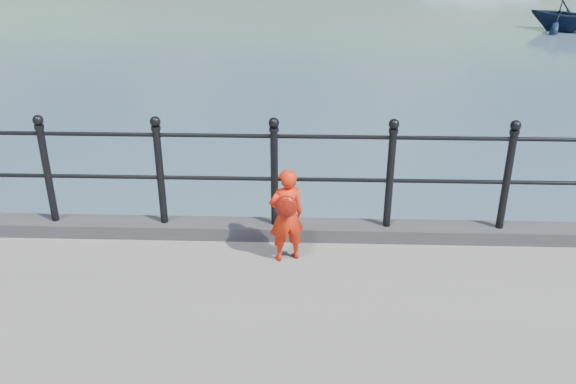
{
  "coord_description": "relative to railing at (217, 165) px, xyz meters",
  "views": [
    {
      "loc": [
        0.95,
        -5.97,
        4.21
      ],
      "look_at": [
        0.74,
        -0.2,
        1.55
      ],
      "focal_mm": 38.0,
      "sensor_mm": 36.0,
      "label": 1
    }
  ],
  "objects": [
    {
      "name": "railing",
      "position": [
        0.0,
        0.0,
        0.0
      ],
      "size": [
        18.11,
        0.11,
        1.2
      ],
      "color": "black",
      "rests_on": "kerb"
    },
    {
      "name": "launch_navy",
      "position": [
        10.65,
        18.54,
        -1.15
      ],
      "size": [
        3.36,
        3.34,
        1.34
      ],
      "primitive_type": "imported",
      "rotation": [
        0.0,
        0.0,
        0.83
      ],
      "color": "black",
      "rests_on": "ground"
    },
    {
      "name": "kerb",
      "position": [
        -0.0,
        -0.0,
        -0.75
      ],
      "size": [
        60.0,
        0.3,
        0.15
      ],
      "primitive_type": "cube",
      "color": "#28282B",
      "rests_on": "quay"
    },
    {
      "name": "ground",
      "position": [
        -0.0,
        0.15,
        -1.82
      ],
      "size": [
        600.0,
        600.0,
        0.0
      ],
      "primitive_type": "plane",
      "color": "#2D4251",
      "rests_on": "ground"
    },
    {
      "name": "child",
      "position": [
        0.74,
        -0.48,
        -0.32
      ],
      "size": [
        0.42,
        0.36,
        0.98
      ],
      "rotation": [
        0.0,
        0.0,
        3.49
      ],
      "color": "red",
      "rests_on": "quay"
    }
  ]
}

